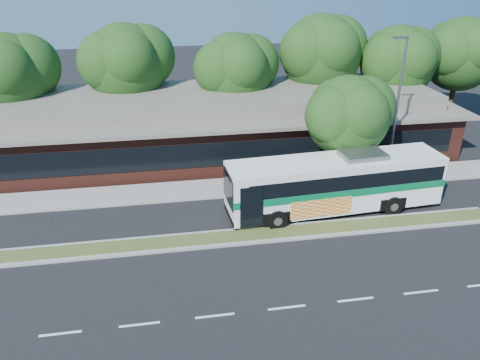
% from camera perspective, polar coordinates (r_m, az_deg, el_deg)
% --- Properties ---
extents(ground, '(120.00, 120.00, 0.00)m').
position_cam_1_polar(ground, '(24.04, 2.67, -7.58)').
color(ground, black).
rests_on(ground, ground).
extents(median_strip, '(26.00, 1.10, 0.15)m').
position_cam_1_polar(median_strip, '(24.49, 2.39, -6.69)').
color(median_strip, '#3E4D20').
rests_on(median_strip, ground).
extents(sidewalk, '(44.00, 2.60, 0.12)m').
position_cam_1_polar(sidewalk, '(29.48, 0.10, -0.80)').
color(sidewalk, gray).
rests_on(sidewalk, ground).
extents(plaza_building, '(33.20, 11.20, 4.45)m').
position_cam_1_polar(plaza_building, '(34.74, -1.74, 7.03)').
color(plaza_building, '#53221A').
rests_on(plaza_building, ground).
extents(lamp_post, '(0.93, 0.18, 9.07)m').
position_cam_1_polar(lamp_post, '(30.37, 18.53, 8.48)').
color(lamp_post, slate).
rests_on(lamp_post, ground).
extents(tree_bg_a, '(6.47, 5.80, 8.63)m').
position_cam_1_polar(tree_bg_a, '(36.97, -25.84, 11.70)').
color(tree_bg_a, black).
rests_on(tree_bg_a, ground).
extents(tree_bg_b, '(6.69, 6.00, 9.00)m').
position_cam_1_polar(tree_bg_b, '(36.55, -13.10, 13.84)').
color(tree_bg_b, black).
rests_on(tree_bg_b, ground).
extents(tree_bg_c, '(6.24, 5.60, 8.26)m').
position_cam_1_polar(tree_bg_c, '(36.08, -0.03, 13.44)').
color(tree_bg_c, black).
rests_on(tree_bg_c, ground).
extents(tree_bg_d, '(6.91, 6.20, 9.37)m').
position_cam_1_polar(tree_bg_d, '(38.65, 10.44, 15.09)').
color(tree_bg_d, black).
rests_on(tree_bg_d, ground).
extents(tree_bg_e, '(6.47, 5.80, 8.50)m').
position_cam_1_polar(tree_bg_e, '(40.27, 19.11, 13.57)').
color(tree_bg_e, black).
rests_on(tree_bg_e, ground).
extents(tree_bg_f, '(6.69, 6.00, 8.92)m').
position_cam_1_polar(tree_bg_f, '(44.17, 25.68, 13.87)').
color(tree_bg_f, black).
rests_on(tree_bg_f, ground).
extents(transit_bus, '(12.36, 3.46, 3.43)m').
position_cam_1_polar(transit_bus, '(26.60, 11.63, 0.02)').
color(transit_bus, white).
rests_on(transit_bus, ground).
extents(sidewalk_tree, '(5.51, 4.94, 6.98)m').
position_cam_1_polar(sidewalk_tree, '(29.12, 13.59, 7.83)').
color(sidewalk_tree, black).
rests_on(sidewalk_tree, ground).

